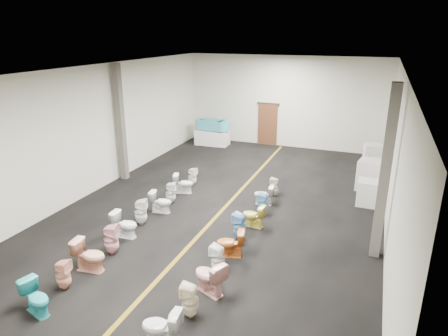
{
  "coord_description": "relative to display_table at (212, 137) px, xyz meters",
  "views": [
    {
      "loc": [
        4.41,
        -11.54,
        5.6
      ],
      "look_at": [
        -0.49,
        1.0,
        0.96
      ],
      "focal_mm": 32.0,
      "sensor_mm": 36.0,
      "label": 1
    }
  ],
  "objects": [
    {
      "name": "floor",
      "position": [
        3.44,
        -6.89,
        -0.37
      ],
      "size": [
        16.0,
        16.0,
        0.0
      ],
      "primitive_type": "plane",
      "color": "black",
      "rests_on": "ground"
    },
    {
      "name": "ceiling",
      "position": [
        3.44,
        -6.89,
        4.13
      ],
      "size": [
        16.0,
        16.0,
        0.0
      ],
      "primitive_type": "plane",
      "rotation": [
        3.14,
        0.0,
        0.0
      ],
      "color": "black",
      "rests_on": "ground"
    },
    {
      "name": "wall_back",
      "position": [
        3.44,
        1.11,
        1.88
      ],
      "size": [
        10.0,
        0.0,
        10.0
      ],
      "primitive_type": "plane",
      "rotation": [
        1.57,
        0.0,
        0.0
      ],
      "color": "beige",
      "rests_on": "ground"
    },
    {
      "name": "wall_front",
      "position": [
        3.44,
        -14.89,
        1.88
      ],
      "size": [
        10.0,
        0.0,
        10.0
      ],
      "primitive_type": "plane",
      "rotation": [
        -1.57,
        0.0,
        0.0
      ],
      "color": "beige",
      "rests_on": "ground"
    },
    {
      "name": "wall_left",
      "position": [
        -1.56,
        -6.89,
        1.88
      ],
      "size": [
        0.0,
        16.0,
        16.0
      ],
      "primitive_type": "plane",
      "rotation": [
        1.57,
        0.0,
        1.57
      ],
      "color": "beige",
      "rests_on": "ground"
    },
    {
      "name": "wall_right",
      "position": [
        8.44,
        -6.89,
        1.88
      ],
      "size": [
        0.0,
        16.0,
        16.0
      ],
      "primitive_type": "plane",
      "rotation": [
        1.57,
        0.0,
        -1.57
      ],
      "color": "beige",
      "rests_on": "ground"
    },
    {
      "name": "aisle_stripe",
      "position": [
        3.44,
        -6.89,
        -0.37
      ],
      "size": [
        0.12,
        15.6,
        0.01
      ],
      "primitive_type": "cube",
      "color": "#7C5C12",
      "rests_on": "floor"
    },
    {
      "name": "back_door",
      "position": [
        2.64,
        1.05,
        0.68
      ],
      "size": [
        1.0,
        0.1,
        2.1
      ],
      "primitive_type": "cube",
      "color": "#562D19",
      "rests_on": "floor"
    },
    {
      "name": "door_frame",
      "position": [
        2.64,
        1.06,
        1.75
      ],
      "size": [
        1.15,
        0.08,
        0.1
      ],
      "primitive_type": "cube",
      "color": "#331C11",
      "rests_on": "back_door"
    },
    {
      "name": "column_left",
      "position": [
        -1.31,
        -5.89,
        1.88
      ],
      "size": [
        0.25,
        0.25,
        4.5
      ],
      "primitive_type": "cube",
      "color": "#59544C",
      "rests_on": "floor"
    },
    {
      "name": "column_right",
      "position": [
        8.19,
        -8.39,
        1.88
      ],
      "size": [
        0.25,
        0.25,
        4.5
      ],
      "primitive_type": "cube",
      "color": "#59544C",
      "rests_on": "floor"
    },
    {
      "name": "display_table",
      "position": [
        0.0,
        0.0,
        0.0
      ],
      "size": [
        1.72,
        0.91,
        0.75
      ],
      "primitive_type": "cube",
      "rotation": [
        0.0,
        0.0,
        0.04
      ],
      "color": "white",
      "rests_on": "floor"
    },
    {
      "name": "bathtub",
      "position": [
        0.0,
        0.0,
        0.7
      ],
      "size": [
        1.85,
        0.77,
        0.55
      ],
      "rotation": [
        0.0,
        0.0,
        -0.1
      ],
      "color": "#42B1C0",
      "rests_on": "display_table"
    },
    {
      "name": "appliance_crate_a",
      "position": [
        7.84,
        -5.08,
        0.06
      ],
      "size": [
        0.68,
        0.68,
        0.87
      ],
      "primitive_type": "cube",
      "rotation": [
        0.0,
        0.0,
        -0.02
      ],
      "color": "silver",
      "rests_on": "floor"
    },
    {
      "name": "appliance_crate_b",
      "position": [
        7.84,
        -3.61,
        0.19
      ],
      "size": [
        0.96,
        0.96,
        1.14
      ],
      "primitive_type": "cube",
      "rotation": [
        0.0,
        0.0,
        -0.18
      ],
      "color": "silver",
      "rests_on": "floor"
    },
    {
      "name": "appliance_crate_c",
      "position": [
        7.84,
        -2.19,
        0.0
      ],
      "size": [
        0.7,
        0.7,
        0.76
      ],
      "primitive_type": "cube",
      "rotation": [
        0.0,
        0.0,
        0.05
      ],
      "color": "silver",
      "rests_on": "floor"
    },
    {
      "name": "appliance_crate_d",
      "position": [
        7.84,
        -0.84,
        0.13
      ],
      "size": [
        0.82,
        0.82,
        1.01
      ],
      "primitive_type": "cube",
      "rotation": [
        0.0,
        0.0,
        0.17
      ],
      "color": "silver",
      "rests_on": "floor"
    },
    {
      "name": "toilet_left_0",
      "position": [
        1.71,
        -13.4,
        -0.01
      ],
      "size": [
        0.81,
        0.6,
        0.74
      ],
      "primitive_type": "imported",
      "rotation": [
        0.0,
        0.0,
        1.28
      ],
      "color": "teal",
      "rests_on": "floor"
    },
    {
      "name": "toilet_left_1",
      "position": [
        1.63,
        -12.54,
        -0.0
      ],
      "size": [
        0.38,
        0.38,
        0.74
      ],
      "primitive_type": "imported",
      "rotation": [
        0.0,
        0.0,
        1.7
      ],
      "color": "#EDA588",
      "rests_on": "floor"
    },
    {
      "name": "toilet_left_2",
      "position": [
        1.69,
        -11.7,
        0.03
      ],
      "size": [
        0.84,
        0.54,
        0.82
      ],
      "primitive_type": "imported",
      "rotation": [
        0.0,
        0.0,
        1.68
      ],
      "color": "#EDA585",
      "rests_on": "floor"
    },
    {
      "name": "toilet_left_3",
      "position": [
        1.72,
        -10.87,
        0.05
      ],
      "size": [
        0.46,
        0.46,
        0.86
      ],
      "primitive_type": "imported",
      "rotation": [
        0.0,
        0.0,
        1.78
      ],
      "color": "#E6A4AB",
      "rests_on": "floor"
    },
    {
      "name": "toilet_left_4",
      "position": [
        1.51,
        -9.95,
        0.01
      ],
      "size": [
        0.77,
        0.47,
        0.76
      ],
      "primitive_type": "imported",
      "rotation": [
        0.0,
        0.0,
        1.63
      ],
      "color": "white",
      "rests_on": "floor"
    },
    {
      "name": "toilet_left_5",
      "position": [
        1.51,
        -9.12,
        0.04
      ],
      "size": [
        0.47,
        0.47,
        0.83
      ],
      "primitive_type": "imported",
      "rotation": [
        0.0,
        0.0,
        1.86
      ],
      "color": "white",
      "rests_on": "floor"
    },
    {
      "name": "toilet_left_6",
      "position": [
        1.63,
        -8.15,
        -0.02
      ],
      "size": [
        0.76,
        0.5,
        0.72
      ],
      "primitive_type": "imported",
      "rotation": [
        0.0,
        0.0,
        1.73
      ],
      "color": "white",
      "rests_on": "floor"
    },
    {
      "name": "toilet_left_7",
      "position": [
        1.59,
        -7.4,
        0.01
      ],
      "size": [
        0.43,
        0.43,
        0.76
      ],
      "primitive_type": "imported",
      "rotation": [
        0.0,
        0.0,
        1.85
      ],
      "color": "white",
      "rests_on": "floor"
    },
    {
      "name": "toilet_left_8",
      "position": [
        1.57,
        -6.4,
        -0.02
      ],
      "size": [
        0.79,
        0.58,
        0.72
      ],
      "primitive_type": "imported",
      "rotation": [
        0.0,
        0.0,
        1.86
      ],
      "color": "white",
      "rests_on": "floor"
    },
    {
      "name": "toilet_left_9",
      "position": [
        1.54,
        -5.59,
        -0.03
      ],
      "size": [
        0.37,
        0.36,
        0.7
      ],
      "primitive_type": "imported",
      "rotation": [
        0.0,
        0.0,
        1.41
      ],
      "color": "white",
      "rests_on": "floor"
    },
    {
      "name": "toilet_right_1",
      "position": [
        4.57,
        -13.24,
        0.01
      ],
      "size": [
        0.81,
        0.53,
        0.78
      ],
      "primitive_type": "imported",
      "rotation": [
        0.0,
        0.0,
        -1.44
      ],
      "color": "white",
      "rests_on": "floor"
    },
    {
      "name": "toilet_right_2",
      "position": [
        4.72,
        -12.34,
        0.01
      ],
      "size": [
        0.4,
        0.39,
        0.77
      ],
      "primitive_type": "imported",
      "rotation": [
        0.0,
        0.0,
        -1.43
      ],
      "color": "#EEE4C0",
      "rests_on": "floor"
    },
    {
      "name": "toilet_right_3",
      "position": [
        4.77,
        -11.46,
        0.04
      ],
      "size": [
        0.92,
        0.75,
        0.82
      ],
      "primitive_type": "imported",
      "rotation": [
        0.0,
        0.0,
        -1.99
      ],
      "color": "#E2A29B",
      "rests_on": "floor"
    },
    {
      "name": "toilet_right_4",
      "position": [
        4.66,
        -10.67,
        0.0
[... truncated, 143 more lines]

